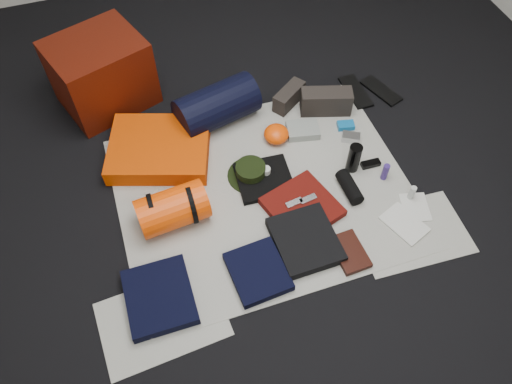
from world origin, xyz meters
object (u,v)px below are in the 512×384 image
object	(u,v)px
water_bottle	(354,158)
sleeping_pad	(159,149)
red_cabinet	(102,73)
compact_camera	(351,137)
navy_duffel	(217,106)
paperback_book	(349,252)
stuff_sack	(172,209)

from	to	relation	value
water_bottle	sleeping_pad	bearing A→B (deg)	156.20
red_cabinet	water_bottle	bearing A→B (deg)	-58.63
red_cabinet	compact_camera	bearing A→B (deg)	-50.83
red_cabinet	navy_duffel	distance (m)	0.74
navy_duffel	water_bottle	distance (m)	0.87
red_cabinet	sleeping_pad	distance (m)	0.62
navy_duffel	paperback_book	bearing A→B (deg)	-85.04
compact_camera	paperback_book	bearing A→B (deg)	-85.55
paperback_book	navy_duffel	bearing A→B (deg)	106.20
stuff_sack	water_bottle	distance (m)	1.05
navy_duffel	compact_camera	size ratio (longest dim) A/B	4.65
red_cabinet	sleeping_pad	bearing A→B (deg)	-88.47
stuff_sack	red_cabinet	bearing A→B (deg)	100.43
sleeping_pad	stuff_sack	bearing A→B (deg)	-92.90
red_cabinet	compact_camera	xyz separation A→B (m)	(1.32, -0.81, -0.19)
compact_camera	paperback_book	xyz separation A→B (m)	(-0.33, -0.71, -0.01)
water_bottle	paperback_book	world-z (taller)	water_bottle
red_cabinet	navy_duffel	world-z (taller)	red_cabinet
sleeping_pad	stuff_sack	world-z (taller)	stuff_sack
compact_camera	paperback_book	distance (m)	0.78
paperback_book	red_cabinet	bearing A→B (deg)	120.50
sleeping_pad	water_bottle	xyz separation A→B (m)	(1.02, -0.45, 0.04)
water_bottle	paperback_book	xyz separation A→B (m)	(-0.25, -0.51, -0.08)
red_cabinet	sleeping_pad	xyz separation A→B (m)	(0.21, -0.56, -0.16)
red_cabinet	navy_duffel	size ratio (longest dim) A/B	1.08
sleeping_pad	compact_camera	distance (m)	1.14
water_bottle	paperback_book	bearing A→B (deg)	-116.08
stuff_sack	navy_duffel	world-z (taller)	navy_duffel
sleeping_pad	stuff_sack	size ratio (longest dim) A/B	1.57
sleeping_pad	compact_camera	xyz separation A→B (m)	(1.11, -0.25, -0.03)
stuff_sack	compact_camera	distance (m)	1.16
navy_duffel	water_bottle	bearing A→B (deg)	-57.91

